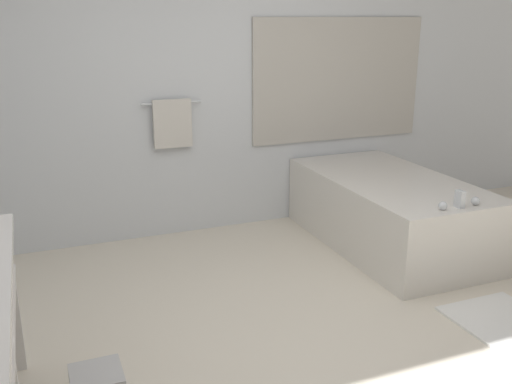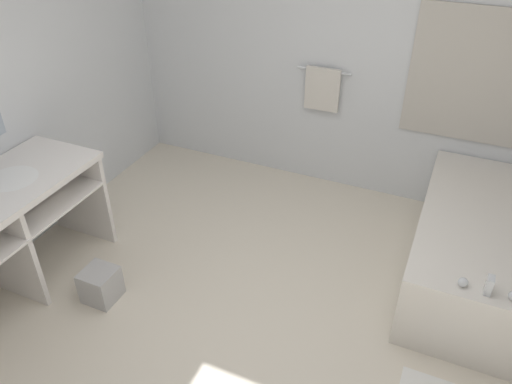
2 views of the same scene
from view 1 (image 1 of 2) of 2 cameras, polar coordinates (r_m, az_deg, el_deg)
The scene contains 3 objects.
ground_plane at distance 3.34m, azimuth 7.03°, elevation -16.11°, with size 16.00×16.00×0.00m, color beige.
wall_back_with_blinds at distance 4.89m, azimuth -4.76°, elevation 11.47°, with size 7.40×0.13×2.70m.
bathtub at distance 4.82m, azimuth 13.12°, elevation -1.58°, with size 0.96×1.80×0.69m.
Camera 1 is at (-1.40, -2.42, 1.82)m, focal length 40.00 mm.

